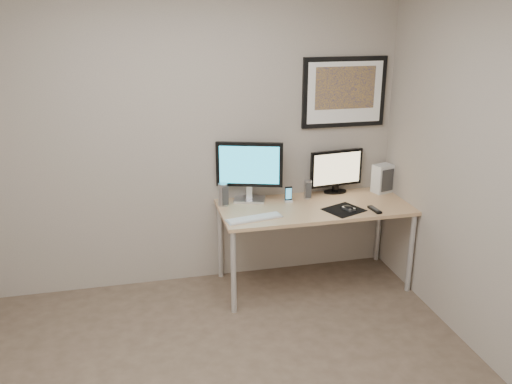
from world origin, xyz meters
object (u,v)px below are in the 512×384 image
desk (314,213)px  monitor_large (249,169)px  phone_dock (288,194)px  monitor_tv (336,170)px  fan_unit (383,178)px  framed_art (344,92)px  keyboard (254,218)px  speaker_right (308,189)px  speaker_left (223,195)px

desk → monitor_large: size_ratio=2.90×
monitor_large → phone_dock: 0.40m
monitor_tv → fan_unit: 0.43m
framed_art → keyboard: (-0.91, -0.51, -0.88)m
speaker_right → phone_dock: size_ratio=1.18×
framed_art → speaker_left: 1.37m
framed_art → monitor_tv: (-0.06, -0.05, -0.68)m
framed_art → keyboard: size_ratio=1.66×
desk → monitor_large: 0.66m
monitor_tv → phone_dock: monitor_tv is taller
speaker_left → fan_unit: 1.46m
phone_dock → framed_art: bearing=20.3°
monitor_large → monitor_tv: size_ratio=1.10×
monitor_tv → phone_dock: size_ratio=3.61×
speaker_left → monitor_large: bearing=-5.0°
monitor_large → speaker_left: size_ratio=2.82×
framed_art → fan_unit: bearing=-20.0°
monitor_large → fan_unit: 1.22m
desk → speaker_right: size_ratio=9.84×
framed_art → speaker_right: (-0.35, -0.14, -0.81)m
phone_dock → keyboard: 0.50m
framed_art → monitor_tv: 0.69m
keyboard → monitor_tv: bearing=17.8°
monitor_large → monitor_tv: 0.80m
framed_art → monitor_large: bearing=-174.4°
speaker_left → speaker_right: 0.75m
speaker_right → phone_dock: 0.20m
monitor_large → framed_art: bearing=23.1°
desk → speaker_left: (-0.75, 0.18, 0.16)m
desk → phone_dock: size_ratio=11.59×
desk → monitor_large: (-0.51, 0.25, 0.35)m
monitor_large → speaker_right: bearing=11.4°
speaker_left → fan_unit: size_ratio=0.77×
phone_dock → keyboard: (-0.37, -0.32, -0.06)m
framed_art → speaker_right: bearing=-158.4°
framed_art → monitor_large: (-0.86, -0.08, -0.61)m
monitor_large → speaker_left: 0.32m
framed_art → speaker_left: bearing=-172.0°
speaker_right → monitor_large: bearing=-177.8°
speaker_right → framed_art: bearing=29.8°
monitor_tv → phone_dock: 0.52m
framed_art → speaker_right: size_ratio=4.61×
desk → monitor_tv: (0.29, 0.28, 0.28)m
fan_unit → monitor_tv: bearing=152.2°
desk → monitor_tv: 0.49m
framed_art → fan_unit: size_ratio=2.94×
keyboard → speaker_left: bearing=107.1°
monitor_tv → speaker_left: bearing=178.7°
speaker_left → keyboard: 0.41m
desk → speaker_right: (0.00, 0.19, 0.15)m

